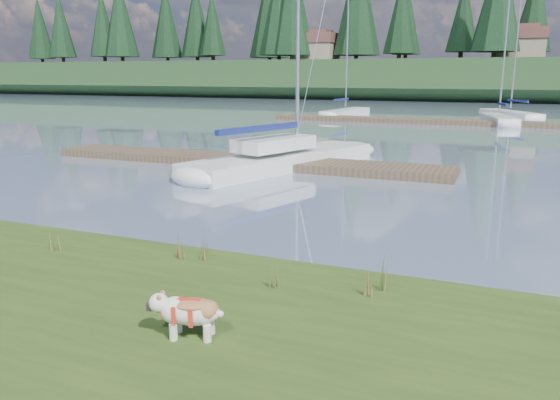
% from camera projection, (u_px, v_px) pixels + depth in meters
% --- Properties ---
extents(ground, '(200.00, 200.00, 0.00)m').
position_uv_depth(ground, '(425.00, 123.00, 38.44)').
color(ground, '#7F91AC').
rests_on(ground, ground).
extents(ridge, '(200.00, 20.00, 5.00)m').
position_uv_depth(ridge, '(471.00, 80.00, 76.54)').
color(ridge, '#1B3319').
rests_on(ridge, ground).
extents(bulldog, '(0.91, 0.53, 0.53)m').
position_uv_depth(bulldog, '(189.00, 311.00, 6.46)').
color(bulldog, silver).
rests_on(bulldog, bank).
extents(sailboat_main, '(5.06, 9.93, 14.05)m').
position_uv_depth(sailboat_main, '(296.00, 155.00, 20.72)').
color(sailboat_main, white).
rests_on(sailboat_main, ground).
extents(dock_near, '(16.00, 2.00, 0.30)m').
position_uv_depth(dock_near, '(241.00, 161.00, 21.03)').
color(dock_near, '#4C3D2C').
rests_on(dock_near, ground).
extents(dock_far, '(26.00, 2.20, 0.30)m').
position_uv_depth(dock_far, '(455.00, 122.00, 37.66)').
color(dock_far, '#4C3D2C').
rests_on(dock_far, ground).
extents(sailboat_bg_1, '(2.53, 7.87, 11.57)m').
position_uv_depth(sailboat_bg_1, '(349.00, 112.00, 45.24)').
color(sailboat_bg_1, white).
rests_on(sailboat_bg_1, ground).
extents(sailboat_bg_2, '(2.98, 7.15, 10.66)m').
position_uv_depth(sailboat_bg_2, '(497.00, 118.00, 38.60)').
color(sailboat_bg_2, white).
rests_on(sailboat_bg_2, ground).
extents(sailboat_bg_3, '(5.23, 7.65, 11.63)m').
position_uv_depth(sailboat_bg_3, '(505.00, 114.00, 43.20)').
color(sailboat_bg_3, white).
rests_on(sailboat_bg_3, ground).
extents(weed_0, '(0.17, 0.14, 0.52)m').
position_uv_depth(weed_0, '(181.00, 247.00, 9.19)').
color(weed_0, '#475B23').
rests_on(weed_0, bank).
extents(weed_1, '(0.17, 0.14, 0.51)m').
position_uv_depth(weed_1, '(203.00, 247.00, 9.18)').
color(weed_1, '#475B23').
rests_on(weed_1, bank).
extents(weed_2, '(0.17, 0.14, 0.68)m').
position_uv_depth(weed_2, '(384.00, 272.00, 7.82)').
color(weed_2, '#475B23').
rests_on(weed_2, bank).
extents(weed_3, '(0.17, 0.14, 0.49)m').
position_uv_depth(weed_3, '(56.00, 241.00, 9.57)').
color(weed_3, '#475B23').
rests_on(weed_3, bank).
extents(weed_4, '(0.17, 0.14, 0.45)m').
position_uv_depth(weed_4, '(271.00, 274.00, 8.02)').
color(weed_4, '#475B23').
rests_on(weed_4, bank).
extents(weed_5, '(0.17, 0.14, 0.51)m').
position_uv_depth(weed_5, '(371.00, 282.00, 7.65)').
color(weed_5, '#475B23').
rests_on(weed_5, bank).
extents(mud_lip, '(60.00, 0.50, 0.14)m').
position_uv_depth(mud_lip, '(176.00, 261.00, 10.01)').
color(mud_lip, '#33281C').
rests_on(mud_lip, ground).
extents(conifer_0, '(5.72, 5.72, 14.15)m').
position_uv_depth(conifer_0, '(120.00, 16.00, 89.46)').
color(conifer_0, '#382619').
rests_on(conifer_0, ridge).
extents(conifer_1, '(4.40, 4.40, 11.30)m').
position_uv_depth(conifer_1, '(212.00, 23.00, 87.74)').
color(conifer_1, '#382619').
rests_on(conifer_1, ridge).
extents(conifer_2, '(6.60, 6.60, 16.05)m').
position_uv_depth(conifer_2, '(292.00, 2.00, 78.91)').
color(conifer_2, '#382619').
rests_on(conifer_2, ridge).
extents(conifer_3, '(4.84, 4.84, 12.25)m').
position_uv_depth(conifer_3, '(401.00, 13.00, 77.30)').
color(conifer_3, '#382619').
rests_on(conifer_3, ridge).
extents(house_0, '(6.30, 5.30, 4.65)m').
position_uv_depth(house_0, '(316.00, 47.00, 81.00)').
color(house_0, gray).
rests_on(house_0, ridge).
extents(house_1, '(6.30, 5.30, 4.65)m').
position_uv_depth(house_1, '(521.00, 43.00, 71.41)').
color(house_1, gray).
rests_on(house_1, ridge).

